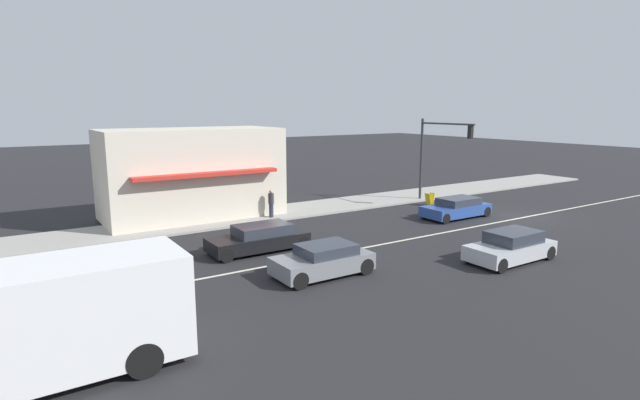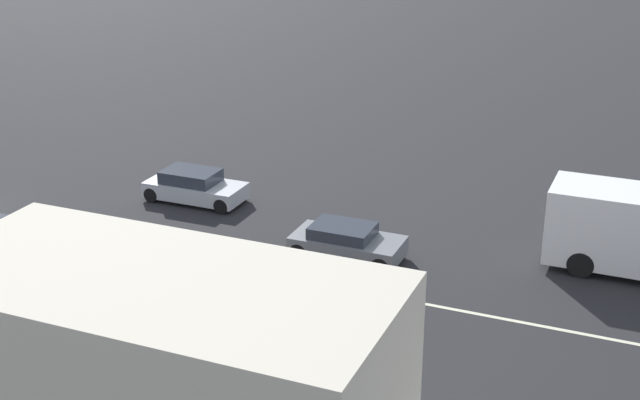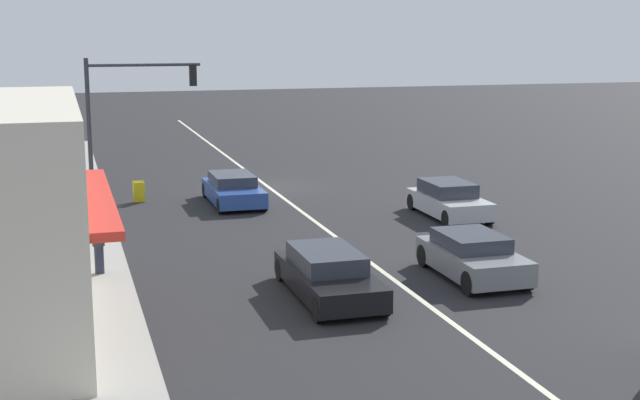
# 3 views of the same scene
# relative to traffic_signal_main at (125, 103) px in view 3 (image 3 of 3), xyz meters

# --- Properties ---
(ground_plane) EXTENTS (160.00, 160.00, 0.00)m
(ground_plane) POSITION_rel_traffic_signal_main_xyz_m (-6.12, 16.90, -3.90)
(ground_plane) COLOR #232326
(sidewalk_right) EXTENTS (4.00, 73.00, 0.12)m
(sidewalk_right) POSITION_rel_traffic_signal_main_xyz_m (2.88, 17.40, -3.84)
(sidewalk_right) COLOR #9E9B93
(sidewalk_right) RESTS_ON ground
(lane_marking_center) EXTENTS (0.16, 60.00, 0.01)m
(lane_marking_center) POSITION_rel_traffic_signal_main_xyz_m (-6.12, -1.10, -3.90)
(lane_marking_center) COLOR beige
(lane_marking_center) RESTS_ON ground
(traffic_signal_main) EXTENTS (4.59, 0.34, 5.60)m
(traffic_signal_main) POSITION_rel_traffic_signal_main_xyz_m (0.00, 0.00, 0.00)
(traffic_signal_main) COLOR #333338
(traffic_signal_main) RESTS_ON sidewalk_right
(pedestrian) EXTENTS (0.34, 0.34, 1.63)m
(pedestrian) POSITION_rel_traffic_signal_main_xyz_m (1.70, 11.69, -2.92)
(pedestrian) COLOR #282D42
(pedestrian) RESTS_ON sidewalk_right
(warning_aframe_sign) EXTENTS (0.45, 0.53, 0.84)m
(warning_aframe_sign) POSITION_rel_traffic_signal_main_xyz_m (-0.36, 0.85, -3.47)
(warning_aframe_sign) COLOR yellow
(warning_aframe_sign) RESTS_ON ground
(sedan_silver) EXTENTS (1.82, 4.04, 1.30)m
(sedan_silver) POSITION_rel_traffic_signal_main_xyz_m (-11.12, 6.90, -3.28)
(sedan_silver) COLOR #B7BABF
(sedan_silver) RESTS_ON ground
(coupe_blue) EXTENTS (1.87, 4.29, 1.19)m
(coupe_blue) POSITION_rel_traffic_signal_main_xyz_m (-3.92, 2.24, -3.32)
(coupe_blue) COLOR #284793
(coupe_blue) RESTS_ON ground
(suv_grey) EXTENTS (1.88, 3.87, 1.24)m
(suv_grey) POSITION_rel_traffic_signal_main_xyz_m (-8.32, 14.64, -3.29)
(suv_grey) COLOR slate
(suv_grey) RESTS_ON ground
(suv_black) EXTENTS (1.84, 4.56, 1.22)m
(suv_black) POSITION_rel_traffic_signal_main_xyz_m (-3.92, 15.23, -3.31)
(suv_black) COLOR black
(suv_black) RESTS_ON ground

